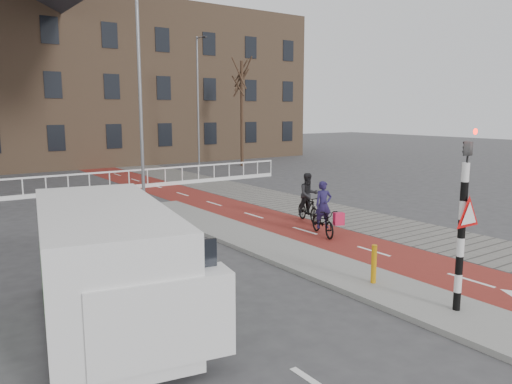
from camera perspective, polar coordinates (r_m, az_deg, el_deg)
ground at (r=12.32m, az=15.55°, el=-9.79°), size 120.00×120.00×0.00m
bike_lane at (r=20.68m, az=-3.43°, el=-1.75°), size 2.50×60.00×0.01m
sidewalk at (r=22.25m, az=2.73°, el=-0.97°), size 3.00×60.00×0.01m
curb_island at (r=14.62m, az=1.55°, el=-6.18°), size 1.80×16.00×0.12m
traffic_signal at (r=10.20m, az=22.63°, el=-2.55°), size 0.80×0.80×3.68m
bollard at (r=11.59m, az=13.32°, el=-8.01°), size 0.12×0.12×0.88m
cyclist_near at (r=16.08m, az=7.72°, el=-2.88°), size 1.09×1.74×1.75m
cyclist_far at (r=17.87m, az=6.00°, el=-1.14°), size 0.86×1.68×1.77m
van at (r=9.59m, az=-16.93°, el=-7.87°), size 3.05×5.57×2.27m
railing at (r=24.94m, az=-25.09°, el=-0.03°), size 28.00×0.10×0.99m
townhouse_row at (r=39.98m, az=-26.83°, el=13.84°), size 46.00×10.00×15.90m
tree_right at (r=36.11m, az=-1.62°, el=8.89°), size 0.23×0.23×7.44m
streetlight_near at (r=18.73m, az=-13.05°, el=9.32°), size 0.12×0.12×8.09m
streetlight_right at (r=32.93m, az=-6.64°, el=9.81°), size 0.12×0.12×8.60m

